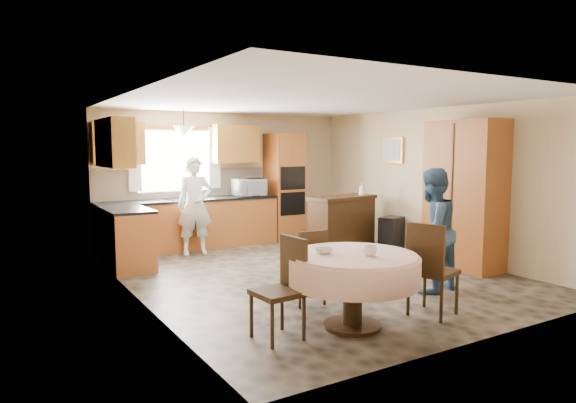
% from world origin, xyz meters
% --- Properties ---
extents(floor, '(5.00, 6.00, 0.01)m').
position_xyz_m(floor, '(0.00, 0.00, 0.00)').
color(floor, brown).
rests_on(floor, ground).
extents(ceiling, '(5.00, 6.00, 0.01)m').
position_xyz_m(ceiling, '(0.00, 0.00, 2.50)').
color(ceiling, white).
rests_on(ceiling, wall_back).
extents(wall_back, '(5.00, 0.02, 2.50)m').
position_xyz_m(wall_back, '(0.00, 3.00, 1.25)').
color(wall_back, tan).
rests_on(wall_back, floor).
extents(wall_front, '(5.00, 0.02, 2.50)m').
position_xyz_m(wall_front, '(0.00, -3.00, 1.25)').
color(wall_front, tan).
rests_on(wall_front, floor).
extents(wall_left, '(0.02, 6.00, 2.50)m').
position_xyz_m(wall_left, '(-2.50, 0.00, 1.25)').
color(wall_left, tan).
rests_on(wall_left, floor).
extents(wall_right, '(0.02, 6.00, 2.50)m').
position_xyz_m(wall_right, '(2.50, 0.00, 1.25)').
color(wall_right, tan).
rests_on(wall_right, floor).
extents(window, '(1.40, 0.03, 1.10)m').
position_xyz_m(window, '(-1.00, 2.98, 1.60)').
color(window, white).
rests_on(window, wall_back).
extents(curtain_left, '(0.22, 0.02, 1.15)m').
position_xyz_m(curtain_left, '(-1.75, 2.93, 1.65)').
color(curtain_left, white).
rests_on(curtain_left, wall_back).
extents(curtain_right, '(0.22, 0.02, 1.15)m').
position_xyz_m(curtain_right, '(-0.25, 2.93, 1.65)').
color(curtain_right, white).
rests_on(curtain_right, wall_back).
extents(base_cab_back, '(3.30, 0.60, 0.88)m').
position_xyz_m(base_cab_back, '(-0.85, 2.70, 0.44)').
color(base_cab_back, '#B66730').
rests_on(base_cab_back, floor).
extents(counter_back, '(3.30, 0.64, 0.04)m').
position_xyz_m(counter_back, '(-0.85, 2.70, 0.90)').
color(counter_back, black).
rests_on(counter_back, base_cab_back).
extents(base_cab_left, '(0.60, 1.20, 0.88)m').
position_xyz_m(base_cab_left, '(-2.20, 1.80, 0.44)').
color(base_cab_left, '#B66730').
rests_on(base_cab_left, floor).
extents(counter_left, '(0.64, 1.20, 0.04)m').
position_xyz_m(counter_left, '(-2.20, 1.80, 0.90)').
color(counter_left, black).
rests_on(counter_left, base_cab_left).
extents(backsplash, '(3.30, 0.02, 0.55)m').
position_xyz_m(backsplash, '(-0.85, 2.99, 1.18)').
color(backsplash, '#C7AD8C').
rests_on(backsplash, wall_back).
extents(wall_cab_left, '(0.85, 0.33, 0.72)m').
position_xyz_m(wall_cab_left, '(-2.05, 2.83, 1.91)').
color(wall_cab_left, '#BE852F').
rests_on(wall_cab_left, wall_back).
extents(wall_cab_right, '(0.90, 0.33, 0.72)m').
position_xyz_m(wall_cab_right, '(0.15, 2.83, 1.91)').
color(wall_cab_right, '#BE852F').
rests_on(wall_cab_right, wall_back).
extents(wall_cab_side, '(0.33, 1.20, 0.72)m').
position_xyz_m(wall_cab_side, '(-2.33, 1.80, 1.91)').
color(wall_cab_side, '#BE852F').
rests_on(wall_cab_side, wall_left).
extents(oven_tower, '(0.66, 0.62, 2.12)m').
position_xyz_m(oven_tower, '(1.15, 2.69, 1.06)').
color(oven_tower, '#B66730').
rests_on(oven_tower, floor).
extents(oven_upper, '(0.56, 0.01, 0.45)m').
position_xyz_m(oven_upper, '(1.15, 2.38, 1.25)').
color(oven_upper, black).
rests_on(oven_upper, oven_tower).
extents(oven_lower, '(0.56, 0.01, 0.45)m').
position_xyz_m(oven_lower, '(1.15, 2.38, 0.75)').
color(oven_lower, black).
rests_on(oven_lower, oven_tower).
extents(pendant, '(0.36, 0.36, 0.18)m').
position_xyz_m(pendant, '(-1.00, 2.50, 2.12)').
color(pendant, beige).
rests_on(pendant, ceiling).
extents(sideboard, '(1.37, 0.75, 0.92)m').
position_xyz_m(sideboard, '(1.44, 1.16, 0.46)').
color(sideboard, '#3A250F').
rests_on(sideboard, floor).
extents(space_heater, '(0.52, 0.44, 0.61)m').
position_xyz_m(space_heater, '(2.20, 0.71, 0.30)').
color(space_heater, black).
rests_on(space_heater, floor).
extents(cupboard, '(0.59, 1.18, 2.25)m').
position_xyz_m(cupboard, '(2.22, -0.86, 1.13)').
color(cupboard, '#B66730').
rests_on(cupboard, floor).
extents(dining_table, '(1.35, 1.35, 0.77)m').
position_xyz_m(dining_table, '(-0.88, -2.08, 0.60)').
color(dining_table, '#3A250F').
rests_on(dining_table, floor).
extents(chair_left, '(0.46, 0.46, 0.98)m').
position_xyz_m(chair_left, '(-1.62, -1.95, 0.54)').
color(chair_left, '#3A250F').
rests_on(chair_left, floor).
extents(chair_back, '(0.41, 0.41, 0.89)m').
position_xyz_m(chair_back, '(-0.85, -1.21, 0.49)').
color(chair_back, '#3A250F').
rests_on(chair_back, floor).
extents(chair_right, '(0.56, 0.56, 1.04)m').
position_xyz_m(chair_right, '(0.04, -2.24, 0.57)').
color(chair_right, '#3A250F').
rests_on(chair_right, floor).
extents(framed_picture, '(0.06, 0.58, 0.48)m').
position_xyz_m(framed_picture, '(2.47, 1.03, 1.79)').
color(framed_picture, gold).
rests_on(framed_picture, wall_right).
extents(microwave, '(0.59, 0.40, 0.33)m').
position_xyz_m(microwave, '(0.33, 2.65, 1.08)').
color(microwave, silver).
rests_on(microwave, counter_back).
extents(person_sink, '(0.67, 0.49, 1.68)m').
position_xyz_m(person_sink, '(-0.92, 2.23, 0.84)').
color(person_sink, silver).
rests_on(person_sink, floor).
extents(person_dining, '(0.84, 0.70, 1.58)m').
position_xyz_m(person_dining, '(0.80, -1.54, 0.79)').
color(person_dining, '#324D6E').
rests_on(person_dining, floor).
extents(bowl_sideboard, '(0.21, 0.21, 0.05)m').
position_xyz_m(bowl_sideboard, '(1.15, 1.16, 0.95)').
color(bowl_sideboard, '#B2B2B2').
rests_on(bowl_sideboard, sideboard).
extents(bottle_sideboard, '(0.12, 0.12, 0.28)m').
position_xyz_m(bottle_sideboard, '(1.87, 1.16, 1.06)').
color(bottle_sideboard, silver).
rests_on(bottle_sideboard, sideboard).
extents(cup_table, '(0.17, 0.17, 0.11)m').
position_xyz_m(cup_table, '(-0.81, -2.25, 0.82)').
color(cup_table, '#B2B2B2').
rests_on(cup_table, dining_table).
extents(bowl_table, '(0.23, 0.23, 0.06)m').
position_xyz_m(bowl_table, '(-1.13, -1.92, 0.80)').
color(bowl_table, '#B2B2B2').
rests_on(bowl_table, dining_table).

